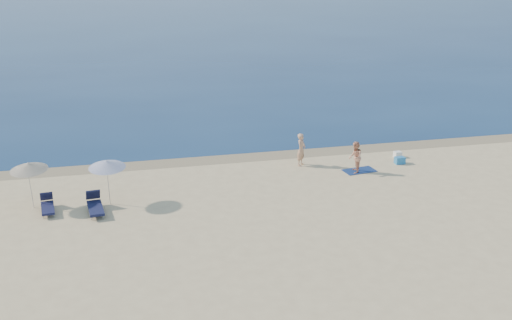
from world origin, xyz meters
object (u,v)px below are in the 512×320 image
at_px(blue_cooler, 400,160).
at_px(umbrella_near, 107,164).
at_px(person_right, 355,157).
at_px(person_left, 301,150).

distance_m(blue_cooler, umbrella_near, 14.84).
distance_m(person_right, umbrella_near, 11.97).
height_order(person_left, blue_cooler, person_left).
xyz_separation_m(person_right, umbrella_near, (-11.86, -1.21, 1.00)).
bearing_deg(umbrella_near, person_left, 25.92).
relative_size(person_left, umbrella_near, 0.82).
height_order(person_right, umbrella_near, umbrella_near).
xyz_separation_m(blue_cooler, umbrella_near, (-14.62, -1.95, 1.62)).
height_order(person_left, person_right, person_left).
relative_size(blue_cooler, umbrella_near, 0.24).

